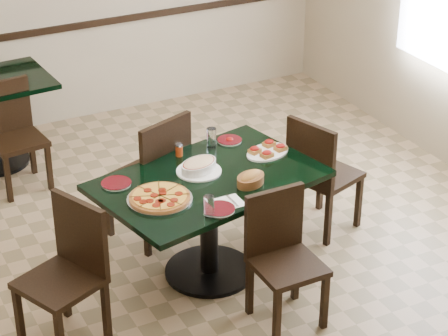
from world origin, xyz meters
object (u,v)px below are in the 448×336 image
back_chair_near (13,129)px  chair_near (282,251)px  chair_left (69,266)px  lasagna_casserole (199,166)px  bruschetta_platter (268,150)px  chair_right (319,170)px  bread_basket (251,179)px  pepperoni_pizza (160,198)px  main_table (209,202)px  chair_far (155,172)px

back_chair_near → chair_near: bearing=-74.0°
chair_left → lasagna_casserole: 1.10m
chair_left → bruschetta_platter: chair_left is taller
chair_right → back_chair_near: bearing=27.3°
back_chair_near → bread_basket: bearing=-70.1°
pepperoni_pizza → lasagna_casserole: size_ratio=1.31×
main_table → back_chair_near: size_ratio=1.84×
pepperoni_pizza → bread_basket: size_ratio=1.61×
chair_far → lasagna_casserole: 0.54m
main_table → chair_right: bearing=-4.0°
chair_far → bread_basket: bearing=93.6°
back_chair_near → bruschetta_platter: bearing=-58.8°
bread_basket → back_chair_near: bearing=91.7°
chair_left → bruschetta_platter: 1.62m
chair_left → bread_basket: chair_left is taller
pepperoni_pizza → bruschetta_platter: size_ratio=1.06×
chair_far → pepperoni_pizza: bearing=48.9°
pepperoni_pizza → chair_near: bearing=-39.2°
chair_near → back_chair_near: back_chair_near is taller
chair_near → chair_left: 1.30m
back_chair_near → lasagna_casserole: (0.81, -1.77, 0.31)m
back_chair_near → bruschetta_platter: size_ratio=2.24×
lasagna_casserole → chair_near: bearing=-92.4°
bruschetta_platter → back_chair_near: bearing=111.1°
bread_basket → chair_left: bearing=156.3°
chair_left → back_chair_near: chair_left is taller
chair_near → chair_left: chair_left is taller
bread_basket → bruschetta_platter: size_ratio=0.66×
pepperoni_pizza → chair_far: bearing=69.7°
chair_far → chair_near: chair_far is taller
chair_left → pepperoni_pizza: chair_left is taller
chair_left → back_chair_near: bearing=150.2°
chair_far → lasagna_casserole: bearing=83.9°
chair_far → chair_left: bearing=20.6°
main_table → chair_far: size_ratio=1.62×
chair_left → lasagna_casserole: chair_left is taller
chair_right → bread_basket: bearing=95.7°
bruschetta_platter → chair_right: bearing=-16.0°
pepperoni_pizza → bread_basket: bread_basket is taller
lasagna_casserole → back_chair_near: bearing=94.6°
lasagna_casserole → main_table: bearing=-97.6°
chair_right → back_chair_near: 2.48m
chair_right → chair_far: bearing=50.1°
pepperoni_pizza → bread_basket: (0.60, -0.08, 0.02)m
chair_far → bruschetta_platter: chair_far is taller
pepperoni_pizza → lasagna_casserole: 0.44m
bread_basket → main_table: bearing=110.6°
main_table → chair_left: 1.06m
chair_right → bruschetta_platter: size_ratio=2.34×
chair_left → lasagna_casserole: bearing=83.6°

